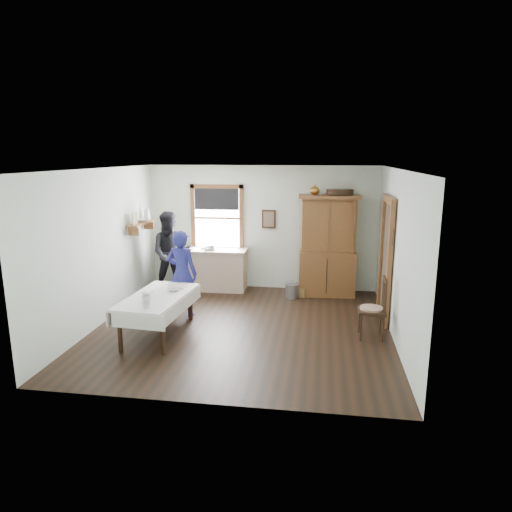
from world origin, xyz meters
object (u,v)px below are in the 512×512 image
dining_table (158,315)px  pail (292,291)px  china_hutch (328,246)px  spindle_chair (372,308)px  figure_dark (171,256)px  woman_blue (182,277)px  work_counter (211,269)px  wicker_basket (298,291)px

dining_table → pail: bearing=48.3°
china_hutch → spindle_chair: (0.71, -2.25, -0.55)m
dining_table → figure_dark: 2.35m
woman_blue → figure_dark: 1.44m
pail → spindle_chair: bearing=-53.5°
woman_blue → spindle_chair: bearing=-178.2°
spindle_chair → pail: bearing=127.9°
dining_table → spindle_chair: (3.47, 0.38, 0.17)m
work_counter → figure_dark: 0.93m
pail → wicker_basket: bearing=51.2°
wicker_basket → dining_table: bearing=-131.6°
china_hutch → spindle_chair: 2.43m
spindle_chair → wicker_basket: spindle_chair is taller
wicker_basket → pail: bearing=-128.8°
spindle_chair → wicker_basket: size_ratio=3.02×
wicker_basket → woman_blue: bearing=-143.9°
spindle_chair → woman_blue: bearing=171.7°
woman_blue → work_counter: bearing=-82.2°
wicker_basket → woman_blue: (-2.05, -1.50, 0.64)m
china_hutch → wicker_basket: (-0.58, -0.18, -0.96)m
spindle_chair → pail: spindle_chair is taller
dining_table → woman_blue: woman_blue is taller
china_hutch → pail: china_hutch is taller
work_counter → spindle_chair: size_ratio=1.56×
china_hutch → figure_dark: bearing=-177.0°
pail → work_counter: bearing=168.7°
spindle_chair → wicker_basket: bearing=123.5°
spindle_chair → wicker_basket: (-1.30, 2.07, -0.41)m
china_hutch → pail: (-0.70, -0.34, -0.91)m
spindle_chair → figure_dark: bearing=156.4°
work_counter → dining_table: work_counter is taller
dining_table → work_counter: bearing=84.9°
work_counter → spindle_chair: spindle_chair is taller
pail → wicker_basket: (0.12, 0.15, -0.05)m
dining_table → wicker_basket: 3.29m
dining_table → pail: dining_table is taller
wicker_basket → work_counter: bearing=173.8°
figure_dark → dining_table: bearing=-92.0°
dining_table → wicker_basket: size_ratio=5.00×
china_hutch → woman_blue: 3.14m
dining_table → figure_dark: size_ratio=1.03×
china_hutch → dining_table: bearing=-140.2°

